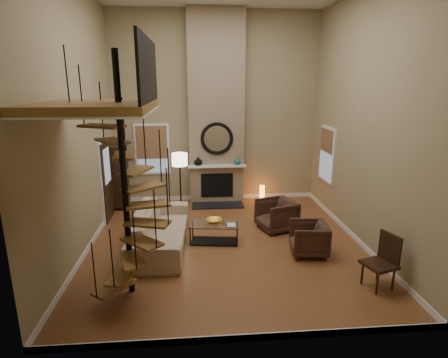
{
  "coord_description": "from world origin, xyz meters",
  "views": [
    {
      "loc": [
        -0.68,
        -7.57,
        3.55
      ],
      "look_at": [
        0.0,
        0.4,
        1.4
      ],
      "focal_mm": 29.27,
      "sensor_mm": 36.0,
      "label": 1
    }
  ],
  "objects": [
    {
      "name": "ground",
      "position": [
        0.0,
        0.0,
        -0.01
      ],
      "size": [
        6.0,
        6.5,
        0.01
      ],
      "primitive_type": "cube",
      "color": "#9A5E31",
      "rests_on": "ground"
    },
    {
      "name": "back_wall",
      "position": [
        0.0,
        3.25,
        2.75
      ],
      "size": [
        6.0,
        0.02,
        5.5
      ],
      "primitive_type": "cube",
      "color": "tan",
      "rests_on": "ground"
    },
    {
      "name": "front_wall",
      "position": [
        0.0,
        -3.25,
        2.75
      ],
      "size": [
        6.0,
        0.02,
        5.5
      ],
      "primitive_type": "cube",
      "color": "tan",
      "rests_on": "ground"
    },
    {
      "name": "left_wall",
      "position": [
        -3.0,
        0.0,
        2.75
      ],
      "size": [
        0.02,
        6.5,
        5.5
      ],
      "primitive_type": "cube",
      "color": "tan",
      "rests_on": "ground"
    },
    {
      "name": "right_wall",
      "position": [
        3.0,
        0.0,
        2.75
      ],
      "size": [
        0.02,
        6.5,
        5.5
      ],
      "primitive_type": "cube",
      "color": "tan",
      "rests_on": "ground"
    },
    {
      "name": "baseboard_back",
      "position": [
        0.0,
        3.24,
        0.06
      ],
      "size": [
        6.0,
        0.02,
        0.12
      ],
      "primitive_type": "cube",
      "color": "white",
      "rests_on": "ground"
    },
    {
      "name": "baseboard_front",
      "position": [
        0.0,
        -3.24,
        0.06
      ],
      "size": [
        6.0,
        0.02,
        0.12
      ],
      "primitive_type": "cube",
      "color": "white",
      "rests_on": "ground"
    },
    {
      "name": "baseboard_left",
      "position": [
        -2.99,
        0.0,
        0.06
      ],
      "size": [
        0.02,
        6.5,
        0.12
      ],
      "primitive_type": "cube",
      "color": "white",
      "rests_on": "ground"
    },
    {
      "name": "baseboard_right",
      "position": [
        2.99,
        0.0,
        0.06
      ],
      "size": [
        0.02,
        6.5,
        0.12
      ],
      "primitive_type": "cube",
      "color": "white",
      "rests_on": "ground"
    },
    {
      "name": "chimney_breast",
      "position": [
        0.0,
        3.06,
        2.75
      ],
      "size": [
        1.6,
        0.38,
        5.5
      ],
      "primitive_type": "cube",
      "color": "#8D785B",
      "rests_on": "ground"
    },
    {
      "name": "hearth",
      "position": [
        0.0,
        2.57,
        0.02
      ],
      "size": [
        1.5,
        0.6,
        0.04
      ],
      "primitive_type": "cube",
      "color": "black",
      "rests_on": "ground"
    },
    {
      "name": "firebox",
      "position": [
        0.0,
        2.86,
        0.55
      ],
      "size": [
        0.95,
        0.02,
        0.72
      ],
      "primitive_type": "cube",
      "color": "black",
      "rests_on": "chimney_breast"
    },
    {
      "name": "mantel",
      "position": [
        0.0,
        2.78,
        1.15
      ],
      "size": [
        1.7,
        0.18,
        0.06
      ],
      "primitive_type": "cube",
      "color": "white",
      "rests_on": "chimney_breast"
    },
    {
      "name": "mirror_frame",
      "position": [
        0.0,
        2.84,
        1.95
      ],
      "size": [
        0.94,
        0.1,
        0.94
      ],
      "primitive_type": "torus",
      "rotation": [
        1.57,
        0.0,
        0.0
      ],
      "color": "black",
      "rests_on": "chimney_breast"
    },
    {
      "name": "mirror_disc",
      "position": [
        0.0,
        2.85,
        1.95
      ],
      "size": [
        0.8,
        0.01,
        0.8
      ],
      "primitive_type": "cylinder",
      "rotation": [
        1.57,
        0.0,
        0.0
      ],
      "color": "white",
      "rests_on": "chimney_breast"
    },
    {
      "name": "vase_left",
      "position": [
        -0.55,
        2.82,
        1.3
      ],
      "size": [
        0.24,
        0.24,
        0.25
      ],
      "primitive_type": "imported",
      "color": "black",
      "rests_on": "mantel"
    },
    {
      "name": "vase_right",
      "position": [
        0.6,
        2.82,
        1.28
      ],
      "size": [
        0.2,
        0.2,
        0.21
      ],
      "primitive_type": "imported",
      "color": "#1A5C5D",
      "rests_on": "mantel"
    },
    {
      "name": "window_back",
      "position": [
        -1.9,
        3.22,
        1.62
      ],
      "size": [
        1.02,
        0.06,
        1.52
      ],
      "color": "white",
      "rests_on": "back_wall"
    },
    {
      "name": "window_right",
      "position": [
        2.97,
        2.0,
        1.63
      ],
      "size": [
        0.06,
        1.02,
        1.52
      ],
      "color": "white",
      "rests_on": "right_wall"
    },
    {
      "name": "entry_door",
      "position": [
        -2.95,
        1.8,
        1.05
      ],
      "size": [
        0.1,
        1.05,
        2.16
      ],
      "color": "white",
      "rests_on": "ground"
    },
    {
      "name": "loft",
      "position": [
        -2.04,
        -1.8,
        3.24
      ],
      "size": [
        1.7,
        2.2,
        1.09
      ],
      "color": "olive",
      "rests_on": "left_wall"
    },
    {
      "name": "spiral_stair",
      "position": [
        -1.78,
        -1.79,
        1.78
      ],
      "size": [
        1.47,
        1.47,
        4.06
      ],
      "color": "black",
      "rests_on": "ground"
    },
    {
      "name": "hutch",
      "position": [
        -2.8,
        2.76,
        0.95
      ],
      "size": [
        0.37,
        0.78,
        1.75
      ],
      "primitive_type": "cube",
      "color": "black",
      "rests_on": "ground"
    },
    {
      "name": "sofa",
      "position": [
        -1.46,
        0.05,
        0.4
      ],
      "size": [
        1.22,
        2.84,
        0.82
      ],
      "primitive_type": "imported",
      "rotation": [
        0.0,
        0.0,
        1.53
      ],
      "color": "tan",
      "rests_on": "ground"
    },
    {
      "name": "armchair_near",
      "position": [
        1.4,
        0.77,
        0.35
      ],
      "size": [
        1.07,
        1.05,
        0.77
      ],
      "primitive_type": "imported",
      "rotation": [
        0.0,
        0.0,
        -1.25
      ],
      "color": "#43291F",
      "rests_on": "ground"
    },
    {
      "name": "armchair_far",
      "position": [
        1.77,
        -0.68,
        0.35
      ],
      "size": [
        0.84,
        0.82,
        0.69
      ],
      "primitive_type": "imported",
      "rotation": [
        0.0,
        0.0,
        -1.69
      ],
      "color": "#43291F",
      "rests_on": "ground"
    },
    {
      "name": "coffee_table",
      "position": [
        -0.25,
        0.08,
        0.28
      ],
      "size": [
        1.2,
        0.71,
        0.44
      ],
      "color": "silver",
      "rests_on": "ground"
    },
    {
      "name": "bowl",
      "position": [
        -0.25,
        0.13,
        0.5
      ],
      "size": [
        0.35,
        0.35,
        0.09
      ],
      "primitive_type": "imported",
      "color": "gold",
      "rests_on": "coffee_table"
    },
    {
      "name": "book",
      "position": [
        0.1,
        -0.07,
        0.46
      ],
      "size": [
        0.19,
        0.25,
        0.02
      ],
      "primitive_type": "imported",
      "rotation": [
        0.0,
        0.0,
        -0.02
      ],
      "color": "gray",
      "rests_on": "coffee_table"
    },
    {
      "name": "floor_lamp",
      "position": [
        -1.05,
        1.93,
        1.41
      ],
      "size": [
        0.41,
        0.41,
        1.71
      ],
      "color": "black",
      "rests_on": "ground"
    },
    {
      "name": "accent_lamp",
      "position": [
        1.36,
        2.81,
        0.25
      ],
      "size": [
        0.15,
        0.15,
        0.54
      ],
      "primitive_type": "cylinder",
      "color": "orange",
      "rests_on": "ground"
    },
    {
      "name": "side_chair",
      "position": [
        2.61,
        -2.01,
        0.53
      ],
      "size": [
        0.61,
        0.61,
        1.01
      ],
      "color": "black",
      "rests_on": "ground"
    }
  ]
}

